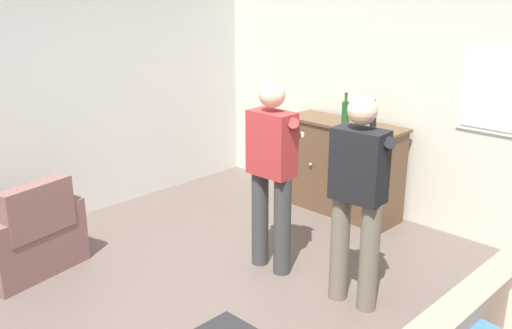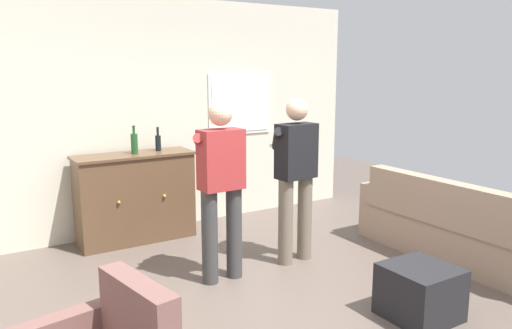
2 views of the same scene
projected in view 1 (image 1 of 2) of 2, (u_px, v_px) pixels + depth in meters
The scene contains 9 objects.
ground at pixel (227, 315), 4.39m from camera, with size 10.40×10.40×0.00m, color brown.
wall_back_with_window at pixel (419, 90), 5.75m from camera, with size 5.20×0.15×2.80m.
wall_side_left at pixel (45, 91), 5.72m from camera, with size 0.12×5.20×2.80m, color beige.
armchair at pixel (26, 240), 5.00m from camera, with size 0.79×0.98×0.85m.
sideboard_cabinet at pixel (343, 168), 6.20m from camera, with size 1.34×0.49×1.02m.
bottle_wine_green at pixel (373, 117), 5.84m from camera, with size 0.07×0.07×0.28m.
bottle_liquor_amber at pixel (345, 111), 5.99m from camera, with size 0.08×0.08×0.32m.
person_standing_left at pixel (272, 168), 4.84m from camera, with size 0.56×0.48×1.68m.
person_standing_right at pixel (358, 192), 4.28m from camera, with size 0.56×0.49×1.68m.
Camera 1 is at (2.82, -2.58, 2.46)m, focal length 40.00 mm.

